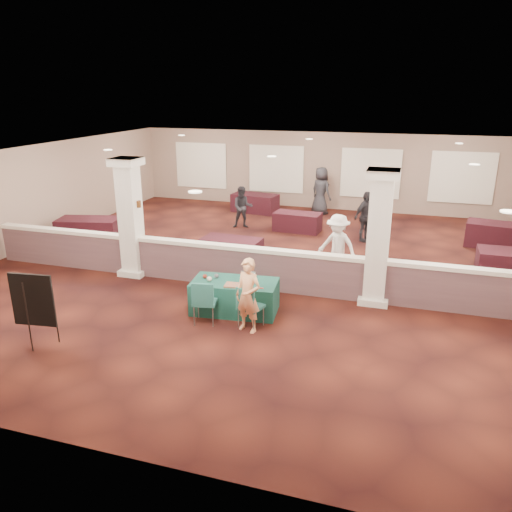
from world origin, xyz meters
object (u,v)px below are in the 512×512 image
(attendee_d, at_px, (321,191))
(attendee_b, at_px, (337,246))
(far_table_front_left, at_px, (89,230))
(far_table_back_left, at_px, (255,203))
(attendee_c, at_px, (365,217))
(conf_chair_main, at_px, (249,304))
(attendee_a, at_px, (243,207))
(near_table, at_px, (235,296))
(far_table_back_right, at_px, (498,235))
(easel_board, at_px, (33,301))
(far_table_back_center, at_px, (297,222))
(conf_chair_side, at_px, (204,299))
(woman, at_px, (248,296))
(far_table_front_center, at_px, (232,250))

(attendee_d, bearing_deg, attendee_b, 137.64)
(far_table_front_left, bearing_deg, attendee_b, -5.08)
(far_table_back_left, distance_m, attendee_c, 5.60)
(conf_chair_main, distance_m, far_table_back_left, 10.65)
(far_table_back_left, xyz_separation_m, attendee_a, (0.31, -2.50, 0.39))
(near_table, xyz_separation_m, far_table_back_right, (6.48, 7.18, 0.02))
(attendee_d, bearing_deg, near_table, 122.93)
(easel_board, relative_size, far_table_back_center, 0.93)
(near_table, distance_m, far_table_back_left, 9.82)
(attendee_b, bearing_deg, attendee_a, 154.42)
(far_table_back_center, height_order, attendee_b, attendee_b)
(far_table_back_left, bearing_deg, far_table_back_right, -14.49)
(near_table, xyz_separation_m, attendee_a, (-2.18, 7.00, 0.40))
(easel_board, height_order, far_table_back_left, easel_board)
(conf_chair_main, bearing_deg, attendee_c, 92.63)
(far_table_back_left, distance_m, attendee_a, 2.55)
(attendee_b, distance_m, attendee_d, 7.21)
(near_table, bearing_deg, attendee_b, 52.08)
(conf_chair_side, xyz_separation_m, attendee_a, (-1.76, 7.81, 0.18))
(far_table_front_left, distance_m, far_table_back_center, 7.19)
(attendee_a, bearing_deg, attendee_d, 32.27)
(near_table, distance_m, attendee_c, 7.00)
(near_table, distance_m, attendee_b, 3.57)
(attendee_b, bearing_deg, conf_chair_side, -101.99)
(conf_chair_main, height_order, attendee_d, attendee_d)
(conf_chair_main, bearing_deg, woman, -60.11)
(attendee_c, relative_size, attendee_d, 0.88)
(conf_chair_side, height_order, far_table_back_center, conf_chair_side)
(near_table, height_order, far_table_front_left, far_table_front_left)
(near_table, distance_m, far_table_front_center, 3.54)
(far_table_back_right, bearing_deg, far_table_front_center, -153.39)
(attendee_a, bearing_deg, far_table_back_left, 77.25)
(attendee_d, bearing_deg, conf_chair_side, 120.83)
(easel_board, relative_size, far_table_back_left, 0.83)
(woman, distance_m, attendee_a, 8.29)
(attendee_a, xyz_separation_m, attendee_b, (4.05, -4.00, 0.10))
(far_table_back_left, bearing_deg, attendee_d, 10.69)
(conf_chair_side, height_order, far_table_back_right, conf_chair_side)
(conf_chair_main, distance_m, conf_chair_side, 0.98)
(attendee_c, bearing_deg, far_table_front_left, 144.57)
(far_table_back_right, height_order, attendee_b, attendee_b)
(near_table, height_order, attendee_a, attendee_a)
(attendee_c, bearing_deg, attendee_a, 121.41)
(far_table_front_center, xyz_separation_m, attendee_a, (-0.90, 3.70, 0.41))
(easel_board, xyz_separation_m, attendee_b, (5.09, 5.69, -0.11))
(far_table_front_left, distance_m, attendee_b, 8.41)
(woman, distance_m, far_table_back_center, 8.01)
(conf_chair_main, distance_m, attendee_d, 10.72)
(conf_chair_side, relative_size, attendee_c, 0.59)
(near_table, height_order, far_table_front_center, near_table)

